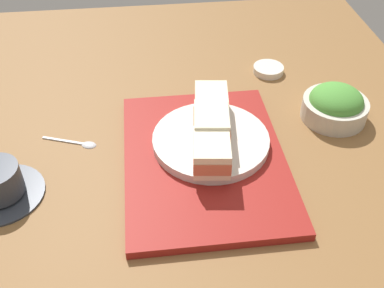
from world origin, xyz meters
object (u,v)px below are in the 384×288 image
object	(u,v)px
small_sauce_dish	(268,69)
sandwich_middle	(211,125)
teaspoon	(81,143)
sandwich_plate	(211,140)
sandwich_far	(211,104)
salad_bowl	(335,105)
sandwich_near	(211,152)

from	to	relation	value
small_sauce_dish	sandwich_middle	bearing A→B (deg)	145.61
sandwich_middle	teaspoon	distance (cm)	24.60
sandwich_plate	sandwich_middle	distance (cm)	3.46
sandwich_far	salad_bowl	distance (cm)	24.62
sandwich_middle	sandwich_far	distance (cm)	6.62
sandwich_plate	sandwich_far	distance (cm)	7.39
sandwich_plate	sandwich_far	bearing A→B (deg)	-8.46
sandwich_near	teaspoon	xyz separation A→B (cm)	(11.11, 22.56, -5.26)
sandwich_near	small_sauce_dish	world-z (taller)	sandwich_near
sandwich_near	salad_bowl	size ratio (longest dim) A/B	0.71
small_sauce_dish	sandwich_far	bearing A→B (deg)	138.68
sandwich_plate	sandwich_near	size ratio (longest dim) A/B	2.33
sandwich_middle	teaspoon	size ratio (longest dim) A/B	0.86
sandwich_middle	salad_bowl	xyz separation A→B (cm)	(6.86, -25.45, -2.87)
sandwich_far	small_sauce_dish	xyz separation A→B (cm)	(18.02, -15.85, -4.94)
small_sauce_dish	sandwich_plate	bearing A→B (deg)	145.61
sandwich_near	teaspoon	world-z (taller)	sandwich_near
teaspoon	sandwich_plate	bearing A→B (deg)	-100.96
sandwich_far	small_sauce_dish	world-z (taller)	sandwich_far
sandwich_plate	teaspoon	size ratio (longest dim) A/B	2.00
sandwich_near	sandwich_far	xyz separation A→B (cm)	(13.10, -1.95, 0.08)
sandwich_far	teaspoon	xyz separation A→B (cm)	(-1.99, 24.51, -5.34)
sandwich_near	sandwich_middle	distance (cm)	6.63
sandwich_near	sandwich_far	distance (cm)	13.24
sandwich_middle	sandwich_near	bearing A→B (deg)	171.54
small_sauce_dish	teaspoon	size ratio (longest dim) A/B	0.65
salad_bowl	teaspoon	xyz separation A→B (cm)	(-2.30, 48.98, -2.65)
sandwich_near	sandwich_plate	bearing A→B (deg)	-8.46
sandwich_plate	sandwich_far	size ratio (longest dim) A/B	2.41
teaspoon	sandwich_middle	bearing A→B (deg)	-100.96
sandwich_plate	small_sauce_dish	distance (cm)	29.82
salad_bowl	small_sauce_dish	size ratio (longest dim) A/B	1.86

